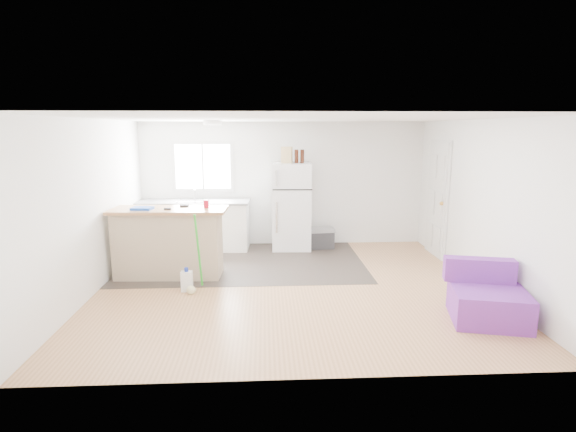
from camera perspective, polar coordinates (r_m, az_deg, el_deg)
The scene contains 19 objects.
room at distance 6.34m, azimuth 0.37°, elevation 1.37°, with size 5.51×5.01×2.41m.
vinyl_zone at distance 7.83m, azimuth -5.51°, elevation -5.82°, with size 4.05×2.50×0.00m, color #342D27.
window at distance 8.84m, azimuth -10.74°, elevation 6.19°, with size 1.18×0.06×0.98m.
interior_door at distance 8.48m, azimuth 18.44°, elevation 1.99°, with size 0.11×0.92×2.10m.
ceiling_fixture at distance 7.49m, azimuth -9.58°, elevation 11.61°, with size 0.30×0.30×0.07m, color white.
kitchen_cabinets at distance 8.71m, azimuth -11.77°, elevation -1.07°, with size 2.12×0.76×1.22m.
peninsula at distance 7.18m, azimuth -14.91°, elevation -3.23°, with size 1.77×0.75×1.07m.
refrigerator at distance 8.52m, azimuth 0.42°, elevation 1.26°, with size 0.74×0.71×1.64m.
cooler at distance 8.67m, azimuth 4.09°, elevation -2.77°, with size 0.55×0.40×0.40m.
purple_seat at distance 5.97m, azimuth 23.94°, elevation -9.65°, with size 1.00×0.97×0.69m.
cleaner_jug at distance 6.56m, azimuth -12.73°, elevation -8.05°, with size 0.16×0.11×0.35m.
mop at distance 6.45m, azimuth -11.90°, elevation -7.58°, with size 0.20×0.32×1.14m.
red_cup at distance 7.00m, azimuth -10.34°, elevation 1.53°, with size 0.08×0.08×0.12m, color red.
blue_tray at distance 7.08m, azimuth -18.02°, elevation 0.93°, with size 0.30×0.22×0.04m, color blue.
tool_a at distance 7.15m, azimuth -13.04°, elevation 1.26°, with size 0.14×0.05×0.03m, color black.
tool_b at distance 6.96m, azimuth -15.05°, elevation 0.89°, with size 0.10×0.04×0.03m, color black.
cardboard_box at distance 8.40m, azimuth -0.17°, elevation 7.77°, with size 0.20×0.10×0.30m, color tan.
bottle_left at distance 8.38m, azimuth 1.08°, elevation 7.59°, with size 0.07×0.07×0.25m, color #341409.
bottle_right at distance 8.39m, azimuth 1.82°, elevation 7.59°, with size 0.07×0.07×0.25m, color #341409.
Camera 1 is at (-0.37, -6.24, 2.26)m, focal length 28.00 mm.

